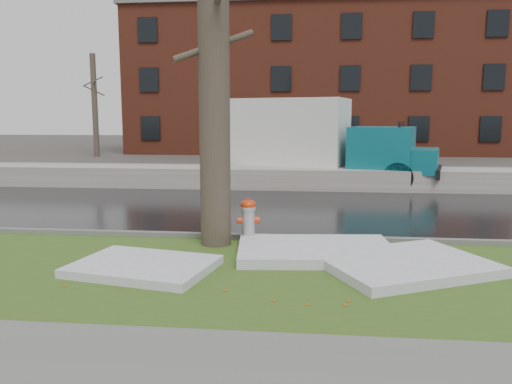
# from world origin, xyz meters

# --- Properties ---
(ground) EXTENTS (120.00, 120.00, 0.00)m
(ground) POSITION_xyz_m (0.00, 0.00, 0.00)
(ground) COLOR #47423D
(ground) RESTS_ON ground
(verge) EXTENTS (60.00, 4.50, 0.04)m
(verge) POSITION_xyz_m (0.00, -1.25, 0.02)
(verge) COLOR #344E1A
(verge) RESTS_ON ground
(road) EXTENTS (60.00, 7.00, 0.03)m
(road) POSITION_xyz_m (0.00, 4.50, 0.01)
(road) COLOR black
(road) RESTS_ON ground
(parking_lot) EXTENTS (60.00, 9.00, 0.03)m
(parking_lot) POSITION_xyz_m (0.00, 13.00, 0.01)
(parking_lot) COLOR slate
(parking_lot) RESTS_ON ground
(curb) EXTENTS (60.00, 0.15, 0.14)m
(curb) POSITION_xyz_m (0.00, 1.00, 0.07)
(curb) COLOR slate
(curb) RESTS_ON ground
(snowbank) EXTENTS (60.00, 1.60, 0.75)m
(snowbank) POSITION_xyz_m (0.00, 8.70, 0.38)
(snowbank) COLOR #AFA9A0
(snowbank) RESTS_ON ground
(brick_building) EXTENTS (26.00, 12.00, 10.00)m
(brick_building) POSITION_xyz_m (2.00, 30.00, 5.00)
(brick_building) COLOR maroon
(brick_building) RESTS_ON ground
(bg_tree_left) EXTENTS (1.40, 1.62, 6.50)m
(bg_tree_left) POSITION_xyz_m (-12.00, 22.00, 3.33)
(bg_tree_left) COLOR brown
(bg_tree_left) RESTS_ON ground
(bg_tree_center) EXTENTS (1.40, 1.62, 6.50)m
(bg_tree_center) POSITION_xyz_m (-6.00, 26.00, 3.33)
(bg_tree_center) COLOR brown
(bg_tree_center) RESTS_ON ground
(fire_hydrant) EXTENTS (0.46, 0.42, 0.93)m
(fire_hydrant) POSITION_xyz_m (0.45, 0.61, 0.54)
(fire_hydrant) COLOR #ADB0B5
(fire_hydrant) RESTS_ON verge
(tree) EXTENTS (1.49, 1.72, 7.44)m
(tree) POSITION_xyz_m (-0.19, 0.52, 3.79)
(tree) COLOR brown
(tree) RESTS_ON verge
(box_truck) EXTENTS (9.76, 4.35, 3.24)m
(box_truck) POSITION_xyz_m (1.49, 10.05, 1.71)
(box_truck) COLOR black
(box_truck) RESTS_ON ground
(worker) EXTENTS (0.65, 0.45, 1.73)m
(worker) POSITION_xyz_m (-1.62, 8.10, 1.61)
(worker) COLOR black
(worker) RESTS_ON snowbank
(snow_patch_near) EXTENTS (3.22, 2.94, 0.16)m
(snow_patch_near) POSITION_xyz_m (3.24, -0.79, 0.12)
(snow_patch_near) COLOR silver
(snow_patch_near) RESTS_ON verge
(snow_patch_far) EXTENTS (2.48, 2.02, 0.14)m
(snow_patch_far) POSITION_xyz_m (-1.06, -1.32, 0.11)
(snow_patch_far) COLOR silver
(snow_patch_far) RESTS_ON verge
(snow_patch_side) EXTENTS (2.95, 2.05, 0.18)m
(snow_patch_side) POSITION_xyz_m (1.77, -0.12, 0.13)
(snow_patch_side) COLOR silver
(snow_patch_side) RESTS_ON verge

